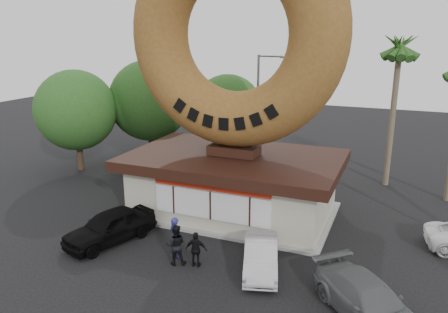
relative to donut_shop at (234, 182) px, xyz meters
name	(u,v)px	position (x,y,z in m)	size (l,w,h in m)	color
ground	(183,263)	(0.00, -5.98, -1.77)	(90.00, 90.00, 0.00)	black
donut_shop	(234,182)	(0.00, 0.00, 0.00)	(11.20, 7.20, 3.80)	beige
giant_donut	(235,35)	(0.00, 0.02, 7.66)	(11.25, 11.25, 2.87)	brown
tree_west	(150,101)	(-9.50, 7.02, 2.87)	(6.00, 6.00, 7.65)	#473321
tree_mid	(228,110)	(-4.00, 9.02, 2.25)	(5.20, 5.20, 6.63)	#473321
tree_far	(76,110)	(-13.00, 3.02, 2.56)	(5.60, 5.60, 7.14)	#473321
palm_near	(399,52)	(7.50, 8.02, 6.65)	(2.60, 2.60, 9.75)	#726651
street_lamp	(260,103)	(-1.86, 10.02, 2.72)	(2.11, 0.20, 8.00)	#59595E
person_left	(176,237)	(-0.56, -5.56, -0.83)	(0.68, 0.45, 1.86)	navy
person_center	(176,245)	(-0.25, -6.13, -0.87)	(0.87, 0.68, 1.79)	black
person_right	(196,250)	(0.64, -5.98, -0.99)	(0.91, 0.38, 1.56)	black
car_black	(110,226)	(-4.11, -5.48, -1.00)	(1.82, 4.52, 1.54)	black
car_silver	(261,256)	(3.24, -5.21, -1.13)	(1.34, 3.85, 1.27)	silver
car_grey	(368,301)	(7.65, -6.90, -1.07)	(1.95, 4.80, 1.39)	slate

